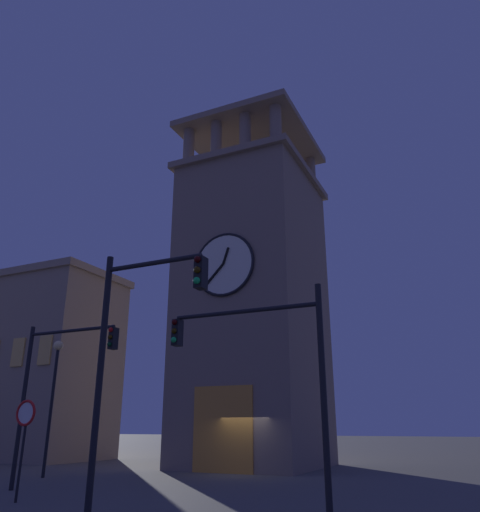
{
  "coord_description": "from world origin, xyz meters",
  "views": [
    {
      "loc": [
        -10.34,
        22.7,
        2.09
      ],
      "look_at": [
        2.13,
        -3.92,
        12.19
      ],
      "focal_mm": 34.87,
      "sensor_mm": 36.0,
      "label": 1
    }
  ],
  "objects_px": {
    "traffic_signal_mid": "(266,359)",
    "no_horn_sign": "(25,421)",
    "adjacent_wing_building": "(7,366)",
    "traffic_signal_near": "(131,338)",
    "traffic_signal_far": "(53,374)",
    "clocktower": "(254,303)",
    "street_lamp": "(54,382)"
  },
  "relations": [
    {
      "from": "street_lamp",
      "to": "no_horn_sign",
      "type": "xyz_separation_m",
      "value": [
        -4.9,
        5.86,
        -1.78
      ]
    },
    {
      "from": "traffic_signal_mid",
      "to": "no_horn_sign",
      "type": "xyz_separation_m",
      "value": [
        7.79,
        0.37,
        -1.47
      ]
    },
    {
      "from": "traffic_signal_far",
      "to": "no_horn_sign",
      "type": "xyz_separation_m",
      "value": [
        -1.21,
        2.11,
        -1.64
      ]
    },
    {
      "from": "no_horn_sign",
      "to": "adjacent_wing_building",
      "type": "bearing_deg",
      "value": -38.4
    },
    {
      "from": "adjacent_wing_building",
      "to": "traffic_signal_far",
      "type": "distance_m",
      "value": 21.18
    },
    {
      "from": "adjacent_wing_building",
      "to": "no_horn_sign",
      "type": "height_order",
      "value": "adjacent_wing_building"
    },
    {
      "from": "clocktower",
      "to": "adjacent_wing_building",
      "type": "bearing_deg",
      "value": 1.53
    },
    {
      "from": "street_lamp",
      "to": "adjacent_wing_building",
      "type": "bearing_deg",
      "value": -32.81
    },
    {
      "from": "traffic_signal_mid",
      "to": "adjacent_wing_building",
      "type": "bearing_deg",
      "value": -28.44
    },
    {
      "from": "traffic_signal_far",
      "to": "traffic_signal_mid",
      "type": "bearing_deg",
      "value": 169.04
    },
    {
      "from": "clocktower",
      "to": "no_horn_sign",
      "type": "distance_m",
      "value": 16.5
    },
    {
      "from": "traffic_signal_far",
      "to": "clocktower",
      "type": "bearing_deg",
      "value": -100.25
    },
    {
      "from": "clocktower",
      "to": "street_lamp",
      "type": "xyz_separation_m",
      "value": [
        6.02,
        9.13,
        -5.05
      ]
    },
    {
      "from": "adjacent_wing_building",
      "to": "no_horn_sign",
      "type": "bearing_deg",
      "value": 141.6
    },
    {
      "from": "clocktower",
      "to": "traffic_signal_far",
      "type": "relative_size",
      "value": 4.14
    },
    {
      "from": "traffic_signal_far",
      "to": "street_lamp",
      "type": "bearing_deg",
      "value": -45.44
    },
    {
      "from": "adjacent_wing_building",
      "to": "traffic_signal_far",
      "type": "xyz_separation_m",
      "value": [
        -17.04,
        12.36,
        -2.34
      ]
    },
    {
      "from": "adjacent_wing_building",
      "to": "no_horn_sign",
      "type": "distance_m",
      "value": 23.63
    },
    {
      "from": "clocktower",
      "to": "traffic_signal_mid",
      "type": "height_order",
      "value": "clocktower"
    },
    {
      "from": "traffic_signal_far",
      "to": "street_lamp",
      "type": "height_order",
      "value": "street_lamp"
    },
    {
      "from": "traffic_signal_near",
      "to": "street_lamp",
      "type": "height_order",
      "value": "traffic_signal_near"
    },
    {
      "from": "street_lamp",
      "to": "clocktower",
      "type": "bearing_deg",
      "value": -123.42
    },
    {
      "from": "traffic_signal_mid",
      "to": "traffic_signal_near",
      "type": "bearing_deg",
      "value": 46.59
    },
    {
      "from": "clocktower",
      "to": "traffic_signal_near",
      "type": "height_order",
      "value": "clocktower"
    },
    {
      "from": "traffic_signal_near",
      "to": "no_horn_sign",
      "type": "bearing_deg",
      "value": -21.8
    },
    {
      "from": "traffic_signal_near",
      "to": "traffic_signal_mid",
      "type": "distance_m",
      "value": 3.49
    },
    {
      "from": "adjacent_wing_building",
      "to": "traffic_signal_mid",
      "type": "height_order",
      "value": "adjacent_wing_building"
    },
    {
      "from": "traffic_signal_mid",
      "to": "street_lamp",
      "type": "xyz_separation_m",
      "value": [
        12.69,
        -5.49,
        0.31
      ]
    },
    {
      "from": "clocktower",
      "to": "no_horn_sign",
      "type": "bearing_deg",
      "value": 85.73
    },
    {
      "from": "adjacent_wing_building",
      "to": "traffic_signal_far",
      "type": "bearing_deg",
      "value": 144.05
    },
    {
      "from": "clocktower",
      "to": "traffic_signal_mid",
      "type": "distance_m",
      "value": 16.94
    },
    {
      "from": "traffic_signal_near",
      "to": "no_horn_sign",
      "type": "relative_size",
      "value": 2.15
    }
  ]
}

